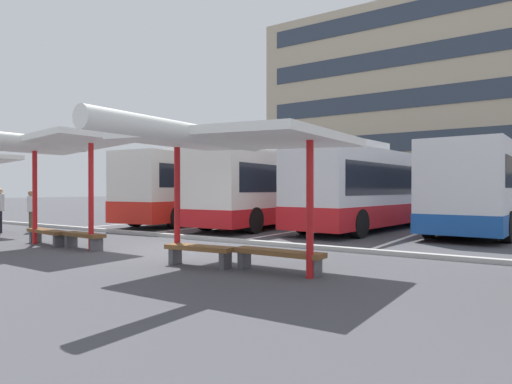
# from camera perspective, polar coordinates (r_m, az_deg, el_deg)

# --- Properties ---
(ground_plane) EXTENTS (160.00, 160.00, 0.00)m
(ground_plane) POSITION_cam_1_polar(r_m,az_deg,el_deg) (12.48, -9.40, -7.37)
(ground_plane) COLOR #47474C
(terminal_building) EXTENTS (33.52, 11.31, 21.85)m
(terminal_building) POSITION_cam_1_polar(r_m,az_deg,el_deg) (47.07, 23.13, 9.97)
(terminal_building) COLOR tan
(terminal_building) RESTS_ON ground
(coach_bus_0) EXTENTS (3.53, 11.15, 3.65)m
(coach_bus_0) POSITION_cam_1_polar(r_m,az_deg,el_deg) (22.81, -6.52, 0.35)
(coach_bus_0) COLOR silver
(coach_bus_0) RESTS_ON ground
(coach_bus_1) EXTENTS (2.86, 12.10, 3.56)m
(coach_bus_1) POSITION_cam_1_polar(r_m,az_deg,el_deg) (21.02, 3.46, 0.30)
(coach_bus_1) COLOR silver
(coach_bus_1) RESTS_ON ground
(coach_bus_2) EXTENTS (3.58, 10.96, 3.55)m
(coach_bus_2) POSITION_cam_1_polar(r_m,az_deg,el_deg) (19.37, 15.14, 0.21)
(coach_bus_2) COLOR silver
(coach_bus_2) RESTS_ON ground
(coach_bus_3) EXTENTS (3.29, 12.39, 3.62)m
(coach_bus_3) POSITION_cam_1_polar(r_m,az_deg,el_deg) (20.46, 27.97, 0.37)
(coach_bus_3) COLOR silver
(coach_bus_3) RESTS_ON ground
(lane_stripe_0) EXTENTS (0.16, 14.00, 0.01)m
(lane_stripe_0) POSITION_cam_1_polar(r_m,az_deg,el_deg) (25.49, -8.52, -3.41)
(lane_stripe_0) COLOR white
(lane_stripe_0) RESTS_ON ground
(lane_stripe_1) EXTENTS (0.16, 14.00, 0.01)m
(lane_stripe_1) POSITION_cam_1_polar(r_m,az_deg,el_deg) (22.84, -0.45, -3.85)
(lane_stripe_1) COLOR white
(lane_stripe_1) RESTS_ON ground
(lane_stripe_2) EXTENTS (0.16, 14.00, 0.01)m
(lane_stripe_2) POSITION_cam_1_polar(r_m,az_deg,el_deg) (20.75, 9.49, -4.27)
(lane_stripe_2) COLOR white
(lane_stripe_2) RESTS_ON ground
(lane_stripe_3) EXTENTS (0.16, 14.00, 0.01)m
(lane_stripe_3) POSITION_cam_1_polar(r_m,az_deg,el_deg) (19.41, 21.21, -4.61)
(lane_stripe_3) COLOR white
(lane_stripe_3) RESTS_ON ground
(waiting_shelter_1) EXTENTS (3.75, 4.23, 3.21)m
(waiting_shelter_1) POSITION_cam_1_polar(r_m,az_deg,el_deg) (13.88, -24.72, 5.46)
(waiting_shelter_1) COLOR red
(waiting_shelter_1) RESTS_ON ground
(bench_2) EXTENTS (2.00, 0.69, 0.45)m
(bench_2) POSITION_cam_1_polar(r_m,az_deg,el_deg) (14.84, -25.36, -4.83)
(bench_2) COLOR brown
(bench_2) RESTS_ON ground
(bench_3) EXTENTS (1.62, 0.54, 0.45)m
(bench_3) POSITION_cam_1_polar(r_m,az_deg,el_deg) (13.34, -21.37, -5.45)
(bench_3) COLOR brown
(bench_3) RESTS_ON ground
(waiting_shelter_2) EXTENTS (4.39, 5.36, 2.87)m
(waiting_shelter_2) POSITION_cam_1_polar(r_m,az_deg,el_deg) (9.06, -3.56, 6.65)
(waiting_shelter_2) COLOR red
(waiting_shelter_2) RESTS_ON ground
(bench_4) EXTENTS (1.66, 0.58, 0.45)m
(bench_4) POSITION_cam_1_polar(r_m,az_deg,el_deg) (9.77, -7.30, -7.54)
(bench_4) COLOR brown
(bench_4) RESTS_ON ground
(bench_5) EXTENTS (1.97, 0.44, 0.45)m
(bench_5) POSITION_cam_1_polar(r_m,az_deg,el_deg) (8.99, 2.88, -8.17)
(bench_5) COLOR brown
(bench_5) RESTS_ON ground
(platform_kerb) EXTENTS (44.00, 0.24, 0.12)m
(platform_kerb) POSITION_cam_1_polar(r_m,az_deg,el_deg) (14.11, -3.42, -6.22)
(platform_kerb) COLOR #ADADA8
(platform_kerb) RESTS_ON ground
(waiting_passenger_0) EXTENTS (0.51, 0.46, 1.63)m
(waiting_passenger_0) POSITION_cam_1_polar(r_m,az_deg,el_deg) (19.41, -27.02, -1.87)
(waiting_passenger_0) COLOR brown
(waiting_passenger_0) RESTS_ON ground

